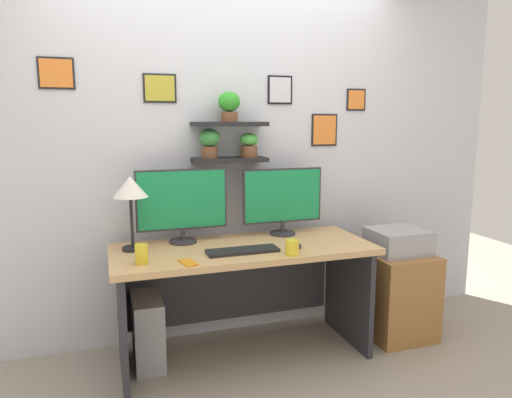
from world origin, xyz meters
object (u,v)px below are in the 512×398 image
object	(u,v)px
monitor_right	(283,199)
water_cup	(142,254)
monitor_left	(182,203)
coffee_mug	(292,247)
printer	(398,241)
desk	(241,275)
cell_phone	(188,263)
desk_lamp	(130,191)
computer_mouse	(296,245)
keyboard	(243,251)
drawer_cabinet	(395,293)
computer_tower_left	(148,330)

from	to	relation	value
monitor_right	water_cup	bearing A→B (deg)	-158.65
monitor_left	coffee_mug	world-z (taller)	monitor_left
printer	desk	bearing A→B (deg)	175.69
cell_phone	desk_lamp	bearing A→B (deg)	113.35
computer_mouse	desk_lamp	size ratio (longest dim) A/B	0.20
desk_lamp	monitor_right	bearing A→B (deg)	4.83
monitor_right	coffee_mug	bearing A→B (deg)	-104.92
monitor_right	cell_phone	distance (m)	0.92
keyboard	computer_mouse	size ratio (longest dim) A/B	4.89
desk_lamp	printer	size ratio (longest dim) A/B	1.21
desk	drawer_cabinet	world-z (taller)	desk
keyboard	computer_tower_left	xyz separation A→B (m)	(-0.56, 0.24, -0.54)
printer	computer_tower_left	world-z (taller)	printer
desk	printer	bearing A→B (deg)	-4.31
desk	computer_tower_left	xyz separation A→B (m)	(-0.61, 0.06, -0.32)
monitor_right	drawer_cabinet	distance (m)	1.08
desk	water_cup	bearing A→B (deg)	-160.61
monitor_left	water_cup	size ratio (longest dim) A/B	5.38
monitor_right	desk_lamp	bearing A→B (deg)	-175.17
monitor_left	computer_tower_left	bearing A→B (deg)	-157.89
keyboard	drawer_cabinet	distance (m)	1.27
monitor_right	drawer_cabinet	bearing A→B (deg)	-17.53
computer_mouse	drawer_cabinet	size ratio (longest dim) A/B	0.15
coffee_mug	water_cup	world-z (taller)	water_cup
monitor_right	water_cup	size ratio (longest dim) A/B	5.22
cell_phone	printer	xyz separation A→B (m)	(1.54, 0.22, -0.06)
desk_lamp	cell_phone	xyz separation A→B (m)	(0.28, -0.38, -0.37)
desk	desk_lamp	distance (m)	0.89
monitor_right	drawer_cabinet	xyz separation A→B (m)	(0.78, -0.25, -0.70)
printer	desk_lamp	bearing A→B (deg)	174.92
printer	computer_tower_left	bearing A→B (deg)	175.33
drawer_cabinet	cell_phone	bearing A→B (deg)	-171.86
desk_lamp	water_cup	world-z (taller)	desk_lamp
keyboard	printer	size ratio (longest dim) A/B	1.16
monitor_left	desk_lamp	distance (m)	0.35
desk	keyboard	size ratio (longest dim) A/B	3.76
desk_lamp	cell_phone	world-z (taller)	desk_lamp
computer_tower_left	cell_phone	bearing A→B (deg)	-60.03
water_cup	cell_phone	bearing A→B (deg)	-17.37
monitor_left	monitor_right	world-z (taller)	monitor_left
water_cup	computer_tower_left	xyz separation A→B (m)	(0.04, 0.29, -0.58)
monitor_right	drawer_cabinet	size ratio (longest dim) A/B	0.94
computer_tower_left	computer_mouse	bearing A→B (deg)	-15.21
drawer_cabinet	printer	xyz separation A→B (m)	(0.00, 0.00, 0.39)
monitor_right	computer_tower_left	distance (m)	1.24
desk	keyboard	bearing A→B (deg)	-103.85
computer_mouse	desk_lamp	world-z (taller)	desk_lamp
monitor_left	computer_tower_left	xyz separation A→B (m)	(-0.26, -0.11, -0.79)
monitor_right	keyboard	distance (m)	0.58
computer_tower_left	water_cup	bearing A→B (deg)	-97.57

